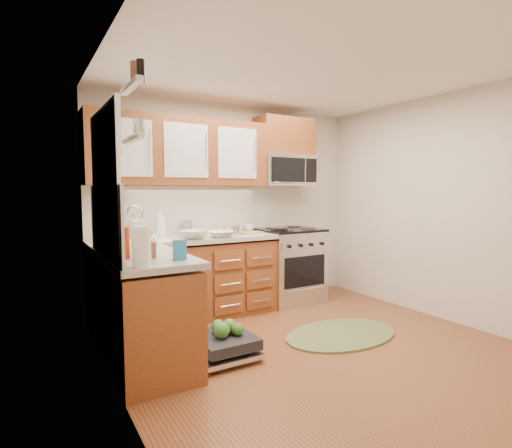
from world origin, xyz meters
TOP-DOWN VIEW (x-y plane):
  - floor at (0.00, 0.00)m, footprint 3.50×3.50m
  - ceiling at (0.00, 0.00)m, footprint 3.50×3.50m
  - wall_back at (0.00, 1.75)m, footprint 3.50×0.04m
  - wall_left at (-1.75, 0.00)m, footprint 0.04×3.50m
  - wall_right at (1.75, 0.00)m, footprint 0.04×3.50m
  - base_cabinet_back at (-0.73, 1.45)m, footprint 2.05×0.60m
  - base_cabinet_left at (-1.45, 0.52)m, footprint 0.60×1.25m
  - countertop_back at (-0.72, 1.44)m, footprint 2.07×0.64m
  - countertop_left at (-1.44, 0.53)m, footprint 0.64×1.27m
  - backsplash_back at (-0.73, 1.74)m, footprint 2.05×0.02m
  - backsplash_left at (-1.74, 0.52)m, footprint 0.02×1.25m
  - upper_cabinets at (-0.73, 1.57)m, footprint 2.05×0.35m
  - cabinet_over_mw at (0.68, 1.57)m, footprint 0.76×0.35m
  - range at (0.68, 1.43)m, footprint 0.76×0.64m
  - microwave at (0.68, 1.55)m, footprint 0.76×0.38m
  - sink at (-1.25, 1.42)m, footprint 0.62×0.50m
  - dishwasher at (-0.86, 0.30)m, footprint 0.70×0.60m
  - window at (-1.74, 0.50)m, footprint 0.03×1.05m
  - window_blind at (-1.71, 0.50)m, footprint 0.02×0.96m
  - shelf_upper at (-1.72, -0.35)m, footprint 0.04×0.40m
  - shelf_lower at (-1.72, -0.35)m, footprint 0.04×0.40m
  - rug at (0.41, 0.16)m, footprint 1.40×1.10m
  - skillet at (0.40, 1.27)m, footprint 0.24×0.24m
  - stock_pot at (-0.20, 1.37)m, footprint 0.22×0.22m
  - cutting_board at (0.08, 1.41)m, footprint 0.29×0.20m
  - canister at (-0.63, 1.65)m, footprint 0.14×0.14m
  - paper_towel_roll at (-1.60, -0.02)m, footprint 0.14×0.14m
  - mustard_bottle at (-1.59, 0.58)m, footprint 0.08×0.08m
  - red_bottle at (-1.62, 0.37)m, footprint 0.07×0.07m
  - wooden_box at (-1.48, 0.31)m, footprint 0.13×0.10m
  - blue_carton at (-1.28, 0.12)m, footprint 0.10×0.07m
  - bowl_a at (-0.39, 1.25)m, footprint 0.33×0.33m
  - bowl_b at (-0.71, 1.25)m, footprint 0.30×0.30m
  - cup at (0.20, 1.65)m, footprint 0.15×0.15m
  - soap_bottle_a at (-1.00, 1.52)m, footprint 0.16×0.16m
  - soap_bottle_b at (-1.60, 0.73)m, footprint 0.10×0.10m
  - soap_bottle_c at (-1.25, 0.92)m, footprint 0.15×0.15m

SIDE VIEW (x-z plane):
  - floor at x=0.00m, z-range 0.00..0.00m
  - rug at x=0.41m, z-range 0.00..0.02m
  - dishwasher at x=-0.86m, z-range 0.00..0.20m
  - base_cabinet_back at x=-0.73m, z-range 0.00..0.85m
  - base_cabinet_left at x=-1.45m, z-range 0.00..0.85m
  - range at x=0.68m, z-range 0.00..0.95m
  - sink at x=-1.25m, z-range 0.67..0.93m
  - countertop_back at x=-0.72m, z-range 0.88..0.93m
  - countertop_left at x=-1.44m, z-range 0.88..0.93m
  - cutting_board at x=0.08m, z-range 0.93..0.94m
  - bowl_a at x=-0.39m, z-range 0.93..0.99m
  - skillet at x=0.40m, z-range 0.95..0.99m
  - cup at x=0.20m, z-range 0.93..1.02m
  - bowl_b at x=-0.71m, z-range 0.93..1.02m
  - stock_pot at x=-0.20m, z-range 0.93..1.04m
  - wooden_box at x=-1.48m, z-range 0.93..1.05m
  - soap_bottle_c at x=-1.25m, z-range 0.93..1.08m
  - blue_carton at x=-1.28m, z-range 0.93..1.08m
  - soap_bottle_b at x=-1.60m, z-range 0.93..1.10m
  - canister at x=-0.63m, z-range 0.93..1.10m
  - mustard_bottle at x=-1.59m, z-range 0.93..1.14m
  - red_bottle at x=-1.62m, z-range 0.93..1.17m
  - paper_towel_roll at x=-1.60m, z-range 0.93..1.21m
  - soap_bottle_a at x=-1.00m, z-range 0.93..1.25m
  - backsplash_back at x=-0.73m, z-range 0.93..1.49m
  - backsplash_left at x=-1.74m, z-range 0.93..1.49m
  - wall_back at x=0.00m, z-range 0.00..2.50m
  - wall_left at x=-1.75m, z-range 0.00..2.50m
  - wall_right at x=1.75m, z-range 0.00..2.50m
  - window at x=-1.74m, z-range 1.02..2.08m
  - microwave at x=0.68m, z-range 1.50..1.90m
  - shelf_lower at x=-1.72m, z-range 1.74..1.76m
  - upper_cabinets at x=-0.73m, z-range 1.50..2.25m
  - window_blind at x=-1.71m, z-range 1.68..2.08m
  - shelf_upper at x=-1.72m, z-range 2.03..2.06m
  - cabinet_over_mw at x=0.68m, z-range 1.90..2.37m
  - ceiling at x=0.00m, z-range 2.50..2.50m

